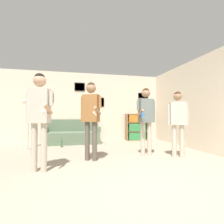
# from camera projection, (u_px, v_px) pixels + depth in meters

# --- Properties ---
(ground_plane) EXTENTS (20.00, 20.00, 0.00)m
(ground_plane) POSITION_uv_depth(u_px,v_px,m) (142.00, 193.00, 2.28)
(ground_plane) COLOR gray
(wall_back) EXTENTS (7.75, 0.08, 2.70)m
(wall_back) POSITION_uv_depth(u_px,v_px,m) (94.00, 107.00, 7.01)
(wall_back) COLOR beige
(wall_back) RESTS_ON ground_plane
(wall_right) EXTENTS (0.06, 7.19, 2.70)m
(wall_right) POSITION_uv_depth(u_px,v_px,m) (194.00, 104.00, 5.26)
(wall_right) COLOR beige
(wall_right) RESTS_ON ground_plane
(couch) EXTENTS (1.99, 0.80, 0.87)m
(couch) POSITION_uv_depth(u_px,v_px,m) (72.00, 135.00, 6.38)
(couch) COLOR #5B7056
(couch) RESTS_ON ground_plane
(bookshelf) EXTENTS (0.87, 0.30, 1.08)m
(bookshelf) POSITION_uv_depth(u_px,v_px,m) (136.00, 127.00, 7.16)
(bookshelf) COLOR olive
(bookshelf) RESTS_ON ground_plane
(floor_lamp) EXTENTS (0.36, 0.39, 1.72)m
(floor_lamp) POSITION_uv_depth(u_px,v_px,m) (28.00, 109.00, 5.38)
(floor_lamp) COLOR #ADA89E
(floor_lamp) RESTS_ON ground_plane
(person_player_foreground_left) EXTENTS (0.48, 0.56, 1.79)m
(person_player_foreground_left) POSITION_uv_depth(u_px,v_px,m) (39.00, 110.00, 3.16)
(person_player_foreground_left) COLOR #B7AD99
(person_player_foreground_left) RESTS_ON ground_plane
(person_player_foreground_center) EXTENTS (0.44, 0.60, 1.77)m
(person_player_foreground_center) POSITION_uv_depth(u_px,v_px,m) (91.00, 112.00, 3.97)
(person_player_foreground_center) COLOR brown
(person_player_foreground_center) RESTS_ON ground_plane
(person_watcher_holding_cup) EXTENTS (0.50, 0.43, 1.71)m
(person_watcher_holding_cup) POSITION_uv_depth(u_px,v_px,m) (146.00, 114.00, 4.43)
(person_watcher_holding_cup) COLOR #B7AD99
(person_watcher_holding_cup) RESTS_ON ground_plane
(person_spectator_near_bookshelf) EXTENTS (0.47, 0.32, 1.60)m
(person_spectator_near_bookshelf) POSITION_uv_depth(u_px,v_px,m) (178.00, 117.00, 4.26)
(person_spectator_near_bookshelf) COLOR #B7AD99
(person_spectator_near_bookshelf) RESTS_ON ground_plane
(bottle_on_floor) EXTENTS (0.06, 0.06, 0.30)m
(bottle_on_floor) POSITION_uv_depth(u_px,v_px,m) (62.00, 144.00, 5.57)
(bottle_on_floor) COLOR #3D6638
(bottle_on_floor) RESTS_ON ground_plane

